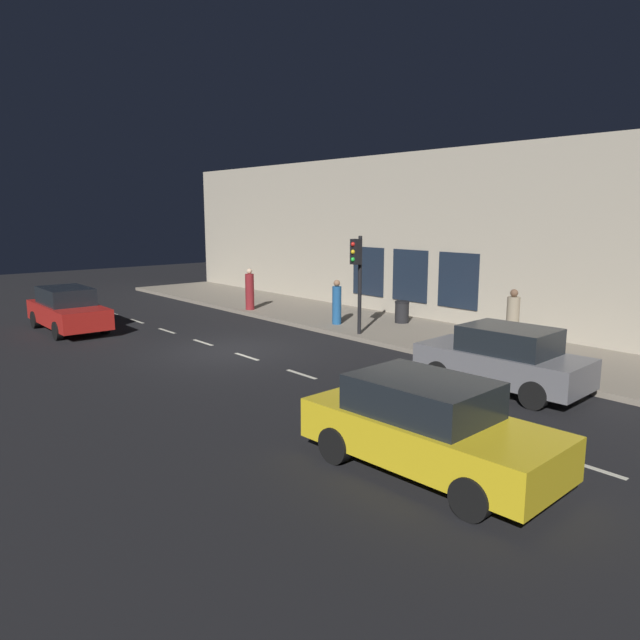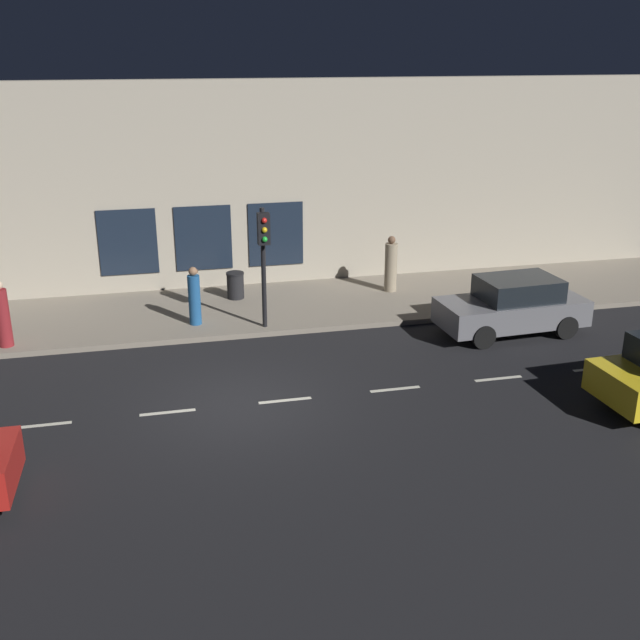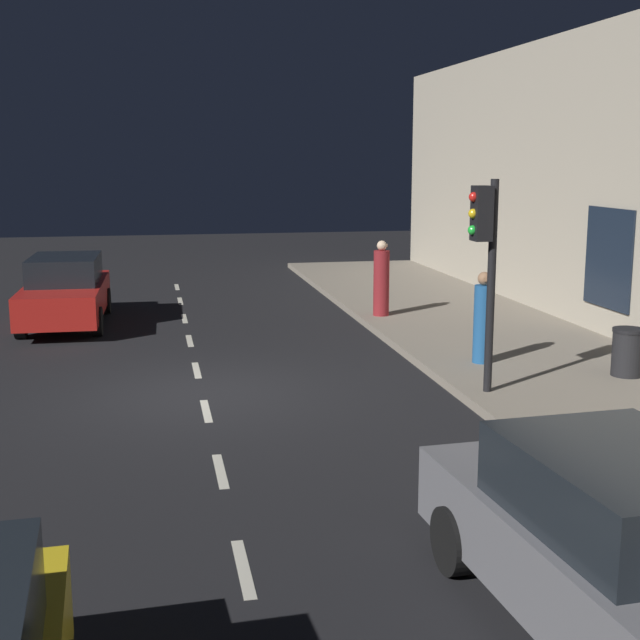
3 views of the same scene
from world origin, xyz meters
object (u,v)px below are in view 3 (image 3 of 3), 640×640
at_px(traffic_light, 485,244).
at_px(trash_bin, 628,352).
at_px(parked_car_1, 65,291).
at_px(parked_car_2, 613,543).
at_px(pedestrian_0, 483,320).
at_px(pedestrian_1, 381,281).

distance_m(traffic_light, trash_bin, 3.46).
relative_size(traffic_light, parked_car_1, 0.74).
relative_size(parked_car_2, pedestrian_0, 2.48).
relative_size(parked_car_1, parked_car_2, 1.09).
xyz_separation_m(traffic_light, parked_car_2, (-1.53, -6.63, -1.71)).
relative_size(parked_car_2, pedestrian_1, 2.33).
distance_m(parked_car_1, trash_bin, 12.28).
xyz_separation_m(parked_car_1, pedestrian_0, (7.77, -5.96, 0.13)).
bearing_deg(pedestrian_1, parked_car_1, -98.52).
xyz_separation_m(traffic_light, trash_bin, (2.83, 0.47, -1.93)).
xyz_separation_m(parked_car_1, pedestrian_1, (7.23, -1.03, 0.18)).
bearing_deg(parked_car_1, parked_car_2, 111.99).
bearing_deg(trash_bin, traffic_light, -170.56).
distance_m(pedestrian_0, trash_bin, 2.51).
distance_m(pedestrian_0, pedestrian_1, 4.96).
relative_size(parked_car_2, trash_bin, 5.02).
xyz_separation_m(parked_car_2, pedestrian_0, (2.30, 8.49, 0.14)).
bearing_deg(pedestrian_1, trash_bin, 21.99).
distance_m(parked_car_2, pedestrian_1, 13.54).
bearing_deg(traffic_light, trash_bin, 9.44).
height_order(pedestrian_0, trash_bin, pedestrian_0).
relative_size(parked_car_1, trash_bin, 5.48).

